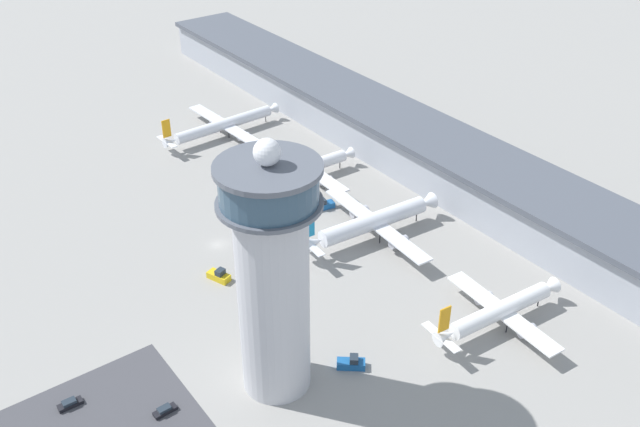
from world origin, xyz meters
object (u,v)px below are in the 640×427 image
control_tower (272,273)px  service_truck_catering (352,363)px  airplane_gate_alpha (224,125)px  service_truck_baggage (244,156)px  service_truck_water (324,205)px  car_grey_coupe (70,404)px  airplane_gate_charlie (373,222)px  airplane_gate_delta (500,311)px  service_truck_fuel (219,276)px  car_white_wagon (165,410)px  airplane_gate_bravo (307,168)px

control_tower → service_truck_catering: 30.05m
airplane_gate_alpha → service_truck_baggage: size_ratio=7.29×
control_tower → service_truck_water: (-47.38, 46.80, -25.70)m
airplane_gate_alpha → car_grey_coupe: bearing=-44.0°
airplane_gate_charlie → car_grey_coupe: size_ratio=8.69×
airplane_gate_delta → car_grey_coupe: bearing=-111.3°
service_truck_baggage → airplane_gate_delta: bearing=2.3°
control_tower → airplane_gate_charlie: (-28.21, 48.26, -22.00)m
airplane_gate_charlie → airplane_gate_delta: bearing=-0.0°
control_tower → car_grey_coupe: 47.82m
service_truck_fuel → control_tower: bearing=-11.2°
service_truck_water → car_grey_coupe: service_truck_water is taller
control_tower → airplane_gate_alpha: (-104.20, 47.53, -22.85)m
airplane_gate_alpha → service_truck_catering: (110.03, -33.17, -2.90)m
airplane_gate_charlie → service_truck_fuel: size_ratio=6.62×
car_grey_coupe → car_white_wagon: 18.61m
service_truck_fuel → service_truck_water: bearing=106.0°
airplane_gate_delta → service_truck_fuel: 65.47m
service_truck_baggage → car_white_wagon: 103.84m
service_truck_catering → service_truck_water: size_ratio=1.01×
airplane_gate_charlie → airplane_gate_alpha: bearing=-179.4°
airplane_gate_charlie → service_truck_baggage: (-57.57, -4.11, -3.67)m
airplane_gate_alpha → airplane_gate_charlie: 75.99m
airplane_gate_charlie → airplane_gate_delta: (43.02, -0.01, -0.64)m
car_white_wagon → service_truck_baggage: bearing=140.6°
car_white_wagon → car_grey_coupe: bearing=-131.4°
service_truck_fuel → car_grey_coupe: bearing=-67.1°
airplane_gate_bravo → car_grey_coupe: bearing=-62.7°
control_tower → service_truck_fuel: control_tower is taller
airplane_gate_bravo → car_white_wagon: (57.83, -74.20, -3.45)m
control_tower → airplane_gate_alpha: size_ratio=1.22×
service_truck_catering → service_truck_fuel: 42.49m
service_truck_catering → car_grey_coupe: (-23.74, -50.15, -0.44)m
airplane_gate_charlie → control_tower: bearing=-59.7°
airplane_gate_alpha → service_truck_baggage: 18.93m
airplane_gate_charlie → airplane_gate_delta: 43.02m
control_tower → airplane_gate_bravo: bearing=140.5°
car_white_wagon → control_tower: bearing=75.6°
control_tower → airplane_gate_delta: (14.81, 48.25, -22.64)m
control_tower → service_truck_catering: size_ratio=8.82×
airplane_gate_charlie → service_truck_water: size_ratio=6.86×
airplane_gate_bravo → service_truck_water: (16.06, -5.57, -2.94)m
airplane_gate_charlie → service_truck_water: 19.57m
service_truck_catering → car_white_wagon: (-11.44, -36.18, -0.45)m
airplane_gate_charlie → service_truck_fuel: (-7.82, -41.15, -3.68)m
service_truck_catering → car_white_wagon: service_truck_catering is taller
control_tower → airplane_gate_delta: size_ratio=1.52×
airplane_gate_alpha → airplane_gate_charlie: bearing=0.6°
airplane_gate_delta → service_truck_baggage: bearing=-177.7°
airplane_gate_charlie → service_truck_catering: airplane_gate_charlie is taller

